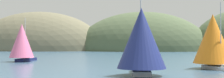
{
  "coord_description": "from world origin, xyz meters",
  "views": [
    {
      "loc": [
        5.4,
        -22.52,
        4.0
      ],
      "look_at": [
        0.0,
        26.57,
        4.81
      ],
      "focal_mm": 44.95,
      "sensor_mm": 36.0,
      "label": 1
    }
  ],
  "objects": [
    {
      "name": "headland_left",
      "position": [
        -55.0,
        135.0,
        0.0
      ],
      "size": [
        77.79,
        44.0,
        45.07
      ],
      "primitive_type": "ellipsoid",
      "color": "#6B664C",
      "rests_on": "ground_plane"
    },
    {
      "name": "sailboat_navy_sail",
      "position": [
        5.23,
        12.57,
        4.5
      ],
      "size": [
        6.44,
        9.88,
        10.01
      ],
      "color": "#B7B2A8",
      "rests_on": "ground_plane"
    },
    {
      "name": "sailboat_orange_sail",
      "position": [
        16.53,
        23.34,
        4.63
      ],
      "size": [
        8.25,
        10.74,
        10.34
      ],
      "color": "white",
      "rests_on": "ground_plane"
    },
    {
      "name": "sailboat_pink_spinnaker",
      "position": [
        -21.13,
        36.72,
        4.45
      ],
      "size": [
        5.32,
        9.12,
        9.83
      ],
      "color": "#191E4C",
      "rests_on": "ground_plane"
    },
    {
      "name": "headland_center",
      "position": [
        5.0,
        135.0,
        0.0
      ],
      "size": [
        75.24,
        44.0,
        43.55
      ],
      "primitive_type": "ellipsoid",
      "color": "#4C5B3D",
      "rests_on": "ground_plane"
    }
  ]
}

